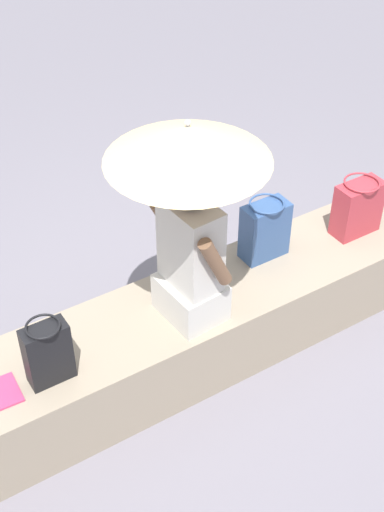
{
  "coord_description": "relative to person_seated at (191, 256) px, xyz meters",
  "views": [
    {
      "loc": [
        1.54,
        2.42,
        3.11
      ],
      "look_at": [
        0.03,
        0.04,
        0.82
      ],
      "focal_mm": 49.59,
      "sensor_mm": 36.0,
      "label": 1
    }
  ],
  "objects": [
    {
      "name": "handbag_black",
      "position": [
        -1.24,
        -0.07,
        -0.21
      ],
      "size": [
        0.29,
        0.22,
        0.36
      ],
      "color": "#B2333D",
      "rests_on": "stone_bench"
    },
    {
      "name": "shoulder_bag_spare",
      "position": [
        0.82,
        0.03,
        -0.21
      ],
      "size": [
        0.22,
        0.17,
        0.36
      ],
      "color": "black",
      "rests_on": "stone_bench"
    },
    {
      "name": "person_seated",
      "position": [
        0.0,
        0.0,
        0.0
      ],
      "size": [
        0.3,
        0.48,
        0.9
      ],
      "color": "beige",
      "rests_on": "stone_bench"
    },
    {
      "name": "parasol",
      "position": [
        -0.0,
        -0.02,
        0.64
      ],
      "size": [
        0.79,
        0.79,
        1.15
      ],
      "color": "#B7B7BC",
      "rests_on": "stone_bench"
    },
    {
      "name": "ground_plane",
      "position": [
        -0.07,
        -0.08,
        -0.86
      ],
      "size": [
        14.0,
        14.0,
        0.0
      ],
      "primitive_type": "plane",
      "color": "slate"
    },
    {
      "name": "tote_bag_canvas",
      "position": [
        -0.63,
        -0.19,
        -0.21
      ],
      "size": [
        0.27,
        0.2,
        0.37
      ],
      "color": "#335184",
      "rests_on": "stone_bench"
    },
    {
      "name": "stone_bench",
      "position": [
        -0.07,
        -0.08,
        -0.62
      ],
      "size": [
        3.09,
        0.6,
        0.47
      ],
      "primitive_type": "cube",
      "color": "gray",
      "rests_on": "ground"
    }
  ]
}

